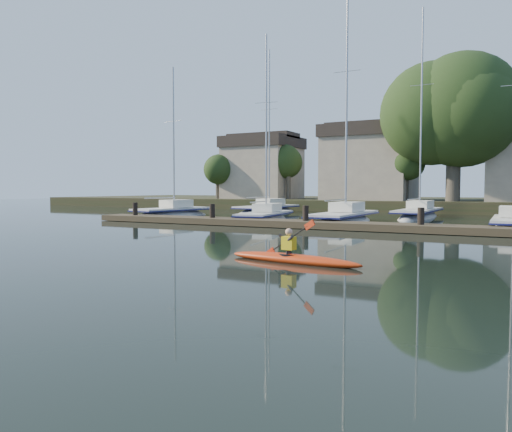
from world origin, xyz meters
The scene contains 9 objects.
ground centered at (0.00, 0.00, 0.00)m, with size 160.00×160.00×0.00m, color black.
kayak centered at (1.51, 2.08, 0.17)m, with size 4.34×1.18×1.38m.
dock centered at (0.00, 14.00, 0.20)m, with size 34.00×2.00×1.80m.
sailboat_0 centered at (-15.99, 19.18, -0.20)m, with size 3.22×8.12×12.53m.
sailboat_1 centered at (-7.38, 17.75, -0.18)m, with size 3.21×8.30×13.22m.
sailboat_2 centered at (-2.32, 18.53, -0.20)m, with size 2.30×9.62×15.90m.
sailboat_5 centered at (-12.15, 27.56, -0.19)m, with size 3.11×9.44×15.34m.
sailboat_6 centered at (0.71, 26.36, -0.19)m, with size 2.38×10.33×16.35m.
shore centered at (1.61, 40.29, 3.23)m, with size 90.00×25.25×12.75m.
Camera 1 is at (7.30, -10.96, 2.14)m, focal length 35.00 mm.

